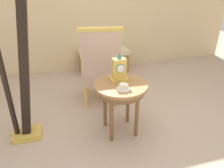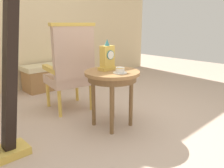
# 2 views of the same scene
# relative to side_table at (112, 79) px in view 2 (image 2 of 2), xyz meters

# --- Properties ---
(ground_plane) EXTENTS (10.00, 10.00, 0.00)m
(ground_plane) POSITION_rel_side_table_xyz_m (0.08, -0.09, -0.55)
(ground_plane) COLOR #BCA38E
(wall_back) EXTENTS (6.00, 0.10, 2.80)m
(wall_back) POSITION_rel_side_table_xyz_m (0.08, 2.16, 0.85)
(wall_back) COLOR beige
(wall_back) RESTS_ON ground
(side_table) EXTENTS (0.60, 0.60, 0.63)m
(side_table) POSITION_rel_side_table_xyz_m (0.00, 0.00, 0.00)
(side_table) COLOR #9E7042
(side_table) RESTS_ON ground
(teacup_left) EXTENTS (0.15, 0.15, 0.06)m
(teacup_left) POSITION_rel_side_table_xyz_m (-0.01, -0.13, 0.11)
(teacup_left) COLOR white
(teacup_left) RESTS_ON side_table
(mantel_clock) EXTENTS (0.19, 0.11, 0.34)m
(mantel_clock) POSITION_rel_side_table_xyz_m (0.00, 0.08, 0.22)
(mantel_clock) COLOR gold
(mantel_clock) RESTS_ON side_table
(armchair) EXTENTS (0.62, 0.61, 1.14)m
(armchair) POSITION_rel_side_table_xyz_m (-0.07, 0.70, 0.04)
(armchair) COLOR #CCA893
(armchair) RESTS_ON ground
(harp) EXTENTS (0.40, 0.24, 1.76)m
(harp) POSITION_rel_side_table_xyz_m (-1.06, 0.19, 0.16)
(harp) COLOR gold
(harp) RESTS_ON ground
(window_bench) EXTENTS (0.94, 0.40, 0.44)m
(window_bench) POSITION_rel_side_table_xyz_m (0.26, 1.86, -0.33)
(window_bench) COLOR beige
(window_bench) RESTS_ON ground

